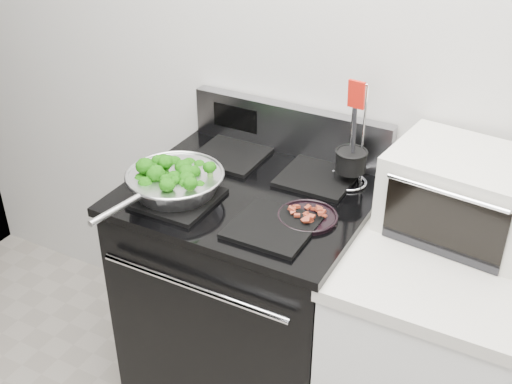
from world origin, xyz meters
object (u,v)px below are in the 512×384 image
Objects in this scene: bacon_plate at (308,214)px; toaster_oven at (464,194)px; gas_range at (251,297)px; skillet at (175,182)px; utensil_holder at (351,166)px.

bacon_plate is 0.40× the size of toaster_oven.
gas_range reaches higher than bacon_plate.
skillet is 1.07× the size of toaster_oven.
bacon_plate is at bearing -146.51° from toaster_oven.
utensil_holder is at bearing 82.15° from bacon_plate.
utensil_holder is at bearing 44.96° from skillet.
toaster_oven reaches higher than bacon_plate.
skillet is 1.36× the size of utensil_holder.
gas_range is at bearing -161.82° from toaster_oven.
utensil_holder reaches higher than skillet.
skillet is 0.89m from toaster_oven.
utensil_holder is (0.04, 0.26, 0.05)m from bacon_plate.
toaster_oven is at bearing 11.62° from gas_range.
gas_range is at bearing 162.58° from bacon_plate.
utensil_holder is (0.47, 0.34, 0.02)m from skillet.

